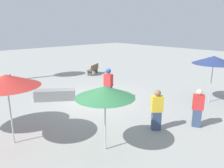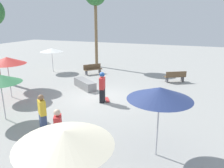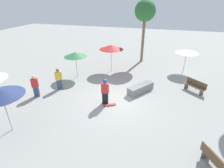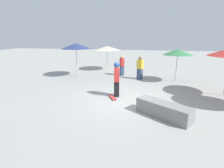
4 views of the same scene
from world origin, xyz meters
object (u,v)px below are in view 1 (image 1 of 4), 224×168
shade_umbrella_green (105,92)px  bystander_watching (198,108)px  skateboard (106,97)px  bench_far (93,69)px  skater_main (108,83)px  bench_near (8,83)px  shade_umbrella_navy (214,60)px  bystander_far (157,110)px  shade_umbrella_red (6,81)px  concrete_ledge (55,95)px

shade_umbrella_green → bystander_watching: bearing=162.4°
skateboard → bench_far: 6.39m
skater_main → shade_umbrella_green: (3.43, 3.70, 1.05)m
skater_main → bench_near: 6.78m
shade_umbrella_navy → bystander_far: bearing=0.1°
shade_umbrella_red → bystander_watching: size_ratio=1.55×
shade_umbrella_green → bystander_watching: size_ratio=1.38×
skater_main → shade_umbrella_red: (5.54, 1.21, 1.31)m
concrete_ledge → bystander_far: size_ratio=1.31×
bench_far → shade_umbrella_red: bearing=-171.9°
shade_umbrella_navy → shade_umbrella_red: bearing=-16.4°
bench_near → shade_umbrella_navy: bearing=77.9°
concrete_ledge → skater_main: bearing=137.6°
skateboard → concrete_ledge: size_ratio=0.37×
bench_near → skater_main: bearing=72.0°
bench_far → shade_umbrella_red: (9.00, 7.02, 1.84)m
shade_umbrella_navy → bench_far: bearing=-88.1°
bench_near → bystander_far: bearing=55.4°
concrete_ledge → shade_umbrella_green: 6.09m
shade_umbrella_green → shade_umbrella_red: 3.27m
shade_umbrella_navy → bystander_far: shade_umbrella_navy is taller
concrete_ledge → bench_near: (1.24, -3.82, 0.14)m
shade_umbrella_green → shade_umbrella_red: bearing=-49.8°
shade_umbrella_red → bench_near: bearing=-106.6°
skater_main → bench_near: bearing=19.7°
shade_umbrella_navy → bystander_watching: shade_umbrella_navy is taller
shade_umbrella_green → shade_umbrella_red: size_ratio=0.89×
skater_main → shade_umbrella_red: 5.82m
bench_near → skateboard: bearing=74.7°
bench_far → shade_umbrella_navy: size_ratio=0.64×
skater_main → bystander_far: 4.10m
skateboard → concrete_ledge: 2.87m
shade_umbrella_navy → bystander_far: 5.00m
concrete_ledge → bystander_watching: size_ratio=1.34×
shade_umbrella_green → bystander_watching: 4.23m
bystander_watching → bench_near: bearing=171.0°
shade_umbrella_green → bystander_watching: shade_umbrella_green is taller
bench_far → skater_main: bearing=-150.6°
concrete_ledge → shade_umbrella_red: (3.34, 3.22, 1.98)m
skateboard → shade_umbrella_red: bearing=75.3°
concrete_ledge → shade_umbrella_red: bearing=43.9°
shade_umbrella_green → bystander_far: (-2.43, 0.27, -1.19)m
concrete_ledge → shade_umbrella_red: shade_umbrella_red is taller
skater_main → concrete_ledge: (2.19, -2.01, -0.67)m
skater_main → skateboard: skater_main is taller
shade_umbrella_navy → bystander_watching: bearing=16.0°
skateboard → shade_umbrella_navy: shade_umbrella_navy is taller
bench_near → bystander_watching: size_ratio=0.93×
skateboard → bench_near: 6.55m
skater_main → bystander_far: skater_main is taller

